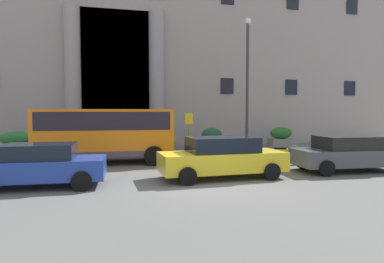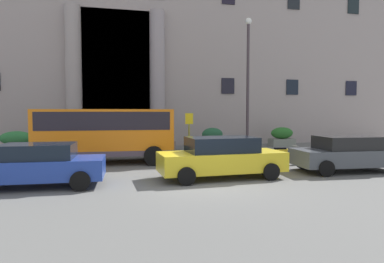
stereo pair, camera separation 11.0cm
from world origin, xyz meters
TOP-DOWN VIEW (x-y plane):
  - ground_plane at (0.00, 0.00)m, footprint 80.00×64.00m
  - office_building_facade at (-0.01, 17.48)m, footprint 39.81×9.77m
  - orange_minibus at (-3.38, 5.50)m, footprint 6.35×3.02m
  - bus_stop_sign at (1.05, 7.16)m, footprint 0.44×0.08m
  - hedge_planter_entrance_left at (8.65, 10.81)m, footprint 1.73×0.92m
  - hedge_planter_far_west at (-2.97, 10.28)m, footprint 1.59×0.89m
  - hedge_planter_entrance_right at (-8.54, 10.18)m, footprint 1.92×0.75m
  - hedge_planter_far_east at (3.39, 10.49)m, footprint 1.48×0.85m
  - hedge_planter_west at (0.05, 10.20)m, footprint 1.44×0.84m
  - white_taxi_kerbside at (0.84, 0.73)m, footprint 4.67×2.09m
  - parked_estate_mid at (6.30, 0.90)m, footprint 4.41×2.21m
  - parked_coupe_end at (-5.41, 0.67)m, footprint 4.19×2.05m
  - motorcycle_far_end at (0.94, 3.40)m, footprint 1.92×0.76m
  - scooter_by_planter at (4.53, 2.97)m, footprint 1.96×0.55m
  - lamppost_plaza_centre at (5.10, 8.61)m, footprint 0.40×0.40m

SIDE VIEW (x-z plane):
  - ground_plane at x=0.00m, z-range -0.12..0.00m
  - scooter_by_planter at x=4.53m, z-range 0.01..0.90m
  - motorcycle_far_end at x=0.94m, z-range 0.01..0.90m
  - hedge_planter_entrance_right at x=-8.54m, z-range -0.02..1.31m
  - hedge_planter_entrance_left at x=8.65m, z-range -0.02..1.33m
  - hedge_planter_far_east at x=3.39m, z-range -0.02..1.36m
  - hedge_planter_west at x=0.05m, z-range -0.03..1.41m
  - parked_coupe_end at x=-5.41m, z-range 0.02..1.43m
  - hedge_planter_far_west at x=-2.97m, z-range -0.03..1.48m
  - parked_estate_mid at x=6.30m, z-range 0.02..1.47m
  - white_taxi_kerbside at x=0.84m, z-range 0.01..1.53m
  - bus_stop_sign at x=1.05m, z-range 0.29..2.66m
  - orange_minibus at x=-3.38m, z-range 0.27..2.83m
  - lamppost_plaza_centre at x=5.10m, z-range 0.63..8.84m
  - office_building_facade at x=-0.01m, z-range -0.01..19.89m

